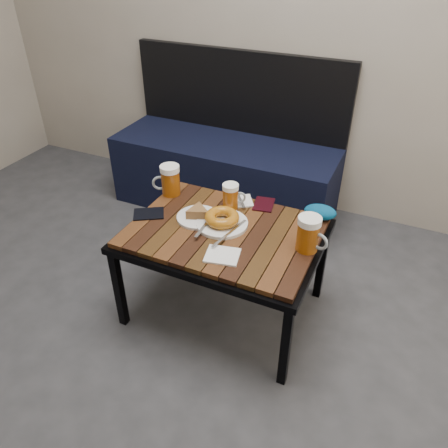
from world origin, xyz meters
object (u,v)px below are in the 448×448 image
at_px(beer_mug_centre, 231,196).
at_px(beer_mug_right, 309,234).
at_px(knit_pouch, 320,212).
at_px(beer_mug_left, 170,180).
at_px(cafe_table, 224,238).
at_px(passport_burgundy, 264,204).
at_px(plate_pie, 198,214).
at_px(bench, 226,167).
at_px(plate_bagel, 222,220).
at_px(passport_navy, 149,214).

height_order(beer_mug_centre, beer_mug_right, beer_mug_right).
bearing_deg(knit_pouch, beer_mug_left, -172.66).
relative_size(cafe_table, passport_burgundy, 6.76).
xyz_separation_m(beer_mug_right, plate_pie, (-0.50, 0.02, -0.05)).
relative_size(bench, beer_mug_left, 9.35).
relative_size(bench, knit_pouch, 9.77).
xyz_separation_m(bench, plate_bagel, (0.37, -0.87, 0.23)).
height_order(plate_bagel, knit_pouch, same).
relative_size(beer_mug_left, knit_pouch, 1.04).
bearing_deg(plate_bagel, bench, 113.21).
bearing_deg(bench, beer_mug_left, -87.48).
bearing_deg(beer_mug_right, beer_mug_left, -176.09).
xyz_separation_m(bench, beer_mug_left, (0.03, -0.73, 0.27)).
distance_m(beer_mug_right, plate_bagel, 0.39).
height_order(cafe_table, plate_pie, plate_pie).
bearing_deg(passport_burgundy, knit_pouch, -10.36).
bearing_deg(plate_bagel, cafe_table, -50.58).
distance_m(beer_mug_centre, beer_mug_right, 0.44).
height_order(beer_mug_centre, plate_pie, beer_mug_centre).
relative_size(plate_pie, plate_bagel, 0.65).
bearing_deg(plate_bagel, knit_pouch, 31.93).
relative_size(plate_bagel, passport_navy, 2.20).
height_order(cafe_table, beer_mug_right, beer_mug_right).
xyz_separation_m(beer_mug_left, beer_mug_centre, (0.32, 0.01, -0.02)).
bearing_deg(cafe_table, passport_burgundy, 71.60).
height_order(beer_mug_centre, knit_pouch, beer_mug_centre).
relative_size(passport_navy, passport_burgundy, 1.08).
distance_m(cafe_table, passport_navy, 0.36).
distance_m(passport_navy, passport_burgundy, 0.53).
distance_m(bench, plate_bagel, 0.97).
bearing_deg(passport_burgundy, cafe_table, -118.76).
distance_m(plate_pie, passport_burgundy, 0.32).
height_order(passport_navy, passport_burgundy, same).
relative_size(plate_bagel, passport_burgundy, 2.39).
xyz_separation_m(plate_pie, passport_navy, (-0.22, -0.06, -0.02)).
relative_size(beer_mug_left, plate_pie, 0.78).
xyz_separation_m(plate_bagel, passport_navy, (-0.34, -0.06, -0.02)).
bearing_deg(passport_navy, knit_pouch, 81.25).
relative_size(bench, passport_navy, 10.39).
bearing_deg(bench, passport_burgundy, -52.87).
height_order(beer_mug_left, plate_bagel, beer_mug_left).
distance_m(cafe_table, passport_burgundy, 0.28).
height_order(cafe_table, knit_pouch, knit_pouch).
bearing_deg(beer_mug_centre, passport_burgundy, 1.36).
bearing_deg(bench, knit_pouch, -40.42).
bearing_deg(knit_pouch, plate_pie, -154.87).
bearing_deg(plate_bagel, beer_mug_right, -2.01).
bearing_deg(bench, beer_mug_centre, -64.10).
distance_m(passport_navy, knit_pouch, 0.77).
relative_size(bench, passport_burgundy, 11.27).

